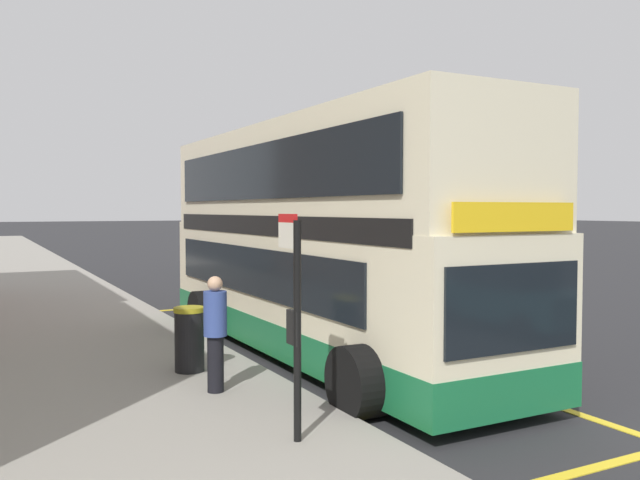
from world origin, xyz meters
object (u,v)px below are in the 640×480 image
object	(u,v)px
pedestrian_waiting_near_sign	(215,329)
litter_bin	(189,339)
bus_stop_sign	(294,307)
parked_car_teal_far	(247,254)
double_decker_bus	(317,248)

from	to	relation	value
pedestrian_waiting_near_sign	litter_bin	bearing A→B (deg)	89.17
bus_stop_sign	pedestrian_waiting_near_sign	bearing A→B (deg)	94.11
parked_car_teal_far	litter_bin	distance (m)	19.06
bus_stop_sign	pedestrian_waiting_near_sign	world-z (taller)	bus_stop_sign
bus_stop_sign	pedestrian_waiting_near_sign	distance (m)	2.42
double_decker_bus	pedestrian_waiting_near_sign	world-z (taller)	double_decker_bus
parked_car_teal_far	pedestrian_waiting_near_sign	size ratio (longest dim) A/B	2.47
double_decker_bus	parked_car_teal_far	xyz separation A→B (m)	(5.09, 16.66, -1.26)
pedestrian_waiting_near_sign	litter_bin	world-z (taller)	pedestrian_waiting_near_sign
bus_stop_sign	litter_bin	distance (m)	3.85
double_decker_bus	bus_stop_sign	distance (m)	5.14
bus_stop_sign	parked_car_teal_far	distance (m)	22.46
parked_car_teal_far	litter_bin	size ratio (longest dim) A/B	3.94
parked_car_teal_far	pedestrian_waiting_near_sign	world-z (taller)	pedestrian_waiting_near_sign
bus_stop_sign	litter_bin	size ratio (longest dim) A/B	2.46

